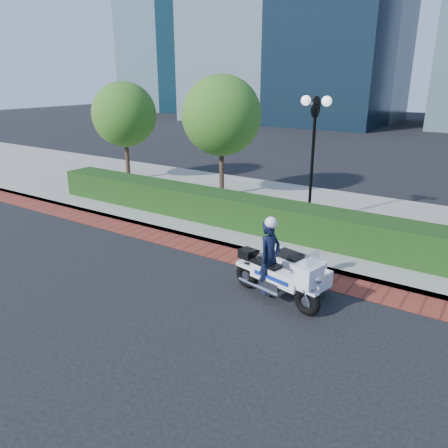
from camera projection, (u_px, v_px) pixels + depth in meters
The scene contains 8 objects.
ground at pixel (194, 272), 11.59m from camera, with size 120.00×120.00×0.00m, color black.
brick_strip at pixel (225, 254), 12.77m from camera, with size 60.00×1.00×0.01m, color maroon.
sidewalk at pixel (292, 213), 16.29m from camera, with size 60.00×8.00×0.15m, color gray.
hedge_main at pixel (261, 215), 14.22m from camera, with size 18.00×1.20×1.00m, color black.
lamppost at pixel (314, 140), 14.21m from camera, with size 1.02×0.70×4.21m.
tree_a at pixel (124, 115), 20.40m from camera, with size 3.00×3.00×4.58m.
tree_b at pixel (222, 116), 17.44m from camera, with size 3.20×3.20×4.89m.
police_motorcycle at pixel (282, 268), 10.24m from camera, with size 2.44×2.01×1.99m.
Camera 1 is at (6.52, -8.34, 4.96)m, focal length 35.00 mm.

